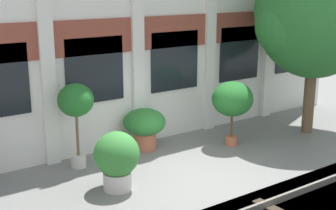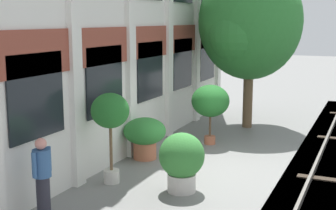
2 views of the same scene
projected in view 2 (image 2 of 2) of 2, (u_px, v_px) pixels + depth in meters
name	position (u px, v px, depth m)	size (l,w,h in m)	color
ground_plane	(226.00, 168.00, 11.94)	(80.00, 80.00, 0.00)	slate
broadleaf_tree	(250.00, 24.00, 15.88)	(3.69, 3.51, 5.65)	brown
potted_plant_terracotta_small	(210.00, 102.00, 14.02)	(1.14, 1.14, 1.82)	#B76647
potted_plant_ribbed_drum	(145.00, 134.00, 12.64)	(1.15, 1.15, 1.13)	#B76647
potted_plant_low_pan	(110.00, 115.00, 10.57)	(0.87, 0.87, 2.11)	beige
potted_plant_stone_basin	(182.00, 159.00, 10.18)	(1.00, 1.00, 1.32)	beige
resident_by_doorway	(42.00, 176.00, 8.76)	(0.53, 0.34, 1.58)	#282833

